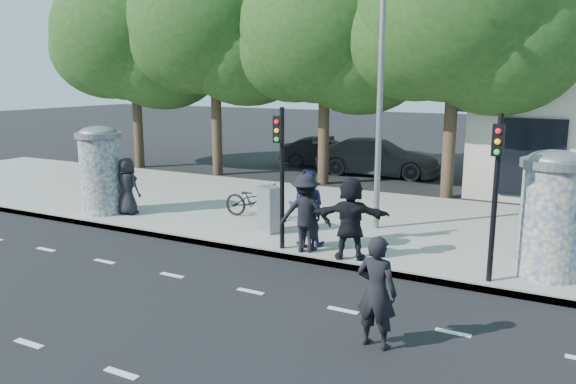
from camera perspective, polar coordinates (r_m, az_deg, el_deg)
The scene contains 25 objects.
ground at distance 10.41m, azimuth -7.94°, elevation -12.51°, with size 120.00×120.00×0.00m, color black.
sidewalk at distance 16.71m, azimuth 7.20°, elevation -2.90°, with size 40.00×8.00×0.15m, color gray.
curb at distance 13.22m, azimuth 1.09°, elevation -6.73°, with size 40.00×0.10×0.16m, color slate.
lane_dash_near at distance 8.92m, azimuth -16.58°, elevation -17.25°, with size 32.00×0.12×0.01m, color silver.
lane_dash_far at distance 11.48m, azimuth -3.81°, elevation -10.04°, with size 32.00×0.12×0.01m, color silver.
ad_column_left at distance 17.89m, azimuth -18.52°, elevation 2.34°, with size 1.36×1.36×2.65m.
ad_column_right at distance 12.67m, azimuth 25.18°, elevation -1.81°, with size 1.36×1.36×2.65m.
traffic_pole_near at distance 13.20m, azimuth -0.73°, elevation 2.88°, with size 0.22×0.31×3.40m.
traffic_pole_far at distance 11.72m, azimuth 20.36°, elevation 1.03°, with size 0.22×0.31×3.40m.
street_lamp at distance 15.11m, azimuth 9.39°, elevation 13.58°, with size 0.25×0.93×8.00m.
tree_far_left at distance 27.52m, azimuth -15.47°, elevation 15.29°, with size 7.20×7.20×9.26m.
tree_mid_left at distance 24.73m, azimuth -7.52°, elevation 16.77°, with size 7.20×7.20×9.57m.
tree_near_left at distance 22.40m, azimuth 3.78°, elevation 16.28°, with size 6.80×6.80×8.97m.
tree_center at distance 20.50m, azimuth 16.76°, elevation 16.96°, with size 7.00×7.00×9.30m.
ped_a at distance 17.55m, azimuth -16.02°, elevation 0.57°, with size 0.84×0.55×1.72m, color black.
ped_b at distance 13.44m, azimuth 2.16°, elevation -2.26°, with size 0.63×0.41×1.73m, color black.
ped_c at distance 13.77m, azimuth 1.90°, elevation -1.59°, with size 0.92×0.71×1.89m, color navy.
ped_d at distance 13.25m, azimuth 1.79°, elevation -2.15°, with size 1.21×0.69×1.87m, color black.
ped_f at distance 12.77m, azimuth 6.37°, elevation -2.66°, with size 1.77×0.63×1.90m, color black.
man_road at distance 9.07m, azimuth 8.98°, elevation -10.00°, with size 0.67×0.44×1.83m, color black.
bicycle at distance 16.50m, azimuth -3.41°, elevation -0.89°, with size 1.97×0.69×1.04m, color black.
cabinet_left at distance 14.98m, azimuth -1.86°, elevation -1.77°, with size 0.59×0.43×1.24m, color gray.
cabinet_right at distance 13.42m, azimuth 23.42°, elevation -4.66°, with size 0.52×0.38×1.09m, color gray.
car_mid at distance 27.13m, azimuth 3.70°, elevation 4.07°, with size 4.15×1.45×1.37m, color black.
car_right at distance 24.94m, azimuth 9.07°, elevation 3.54°, with size 5.46×2.22×1.58m, color #484A4E.
Camera 1 is at (5.63, -7.67, 4.24)m, focal length 35.00 mm.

